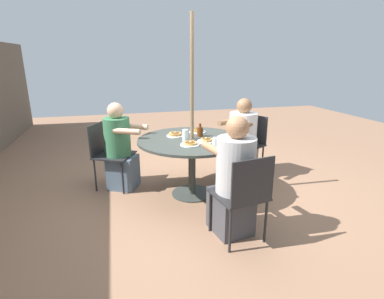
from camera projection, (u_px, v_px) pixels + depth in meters
name	position (u px, v px, depth m)	size (l,w,h in m)	color
ground_plane	(192.00, 194.00, 3.78)	(12.00, 12.00, 0.00)	#8C664C
patio_table	(192.00, 146.00, 3.60)	(1.30, 1.30, 0.72)	#383D38
umbrella_pole	(192.00, 110.00, 3.47)	(0.04, 0.04, 2.12)	#846B4C
patio_chair_north	(108.00, 151.00, 3.87)	(0.60, 0.60, 0.85)	#232326
diner_north	(120.00, 150.00, 3.83)	(0.51, 0.58, 1.12)	slate
patio_chair_east	(243.00, 193.00, 2.67)	(0.51, 0.51, 0.85)	#232326
diner_east	(233.00, 182.00, 2.81)	(0.55, 0.43, 1.16)	#3D3D42
patio_chair_south	(249.00, 140.00, 4.36)	(0.60, 0.60, 0.85)	#232326
diner_south	(241.00, 142.00, 4.24)	(0.55, 0.59, 1.12)	gray
pancake_plate_a	(175.00, 135.00, 3.69)	(0.21, 0.21, 0.05)	white
pancake_plate_b	(197.00, 131.00, 3.88)	(0.21, 0.21, 0.06)	white
pancake_plate_c	(207.00, 140.00, 3.45)	(0.21, 0.21, 0.05)	white
pancake_plate_d	(190.00, 144.00, 3.31)	(0.21, 0.21, 0.05)	white
syrup_bottle	(200.00, 131.00, 3.68)	(0.10, 0.07, 0.16)	#602D0F
coffee_cup	(236.00, 140.00, 3.32)	(0.08, 0.08, 0.11)	beige
drinking_glass_a	(216.00, 144.00, 3.15)	(0.08, 0.08, 0.13)	silver
drinking_glass_b	(185.00, 135.00, 3.46)	(0.07, 0.07, 0.14)	silver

